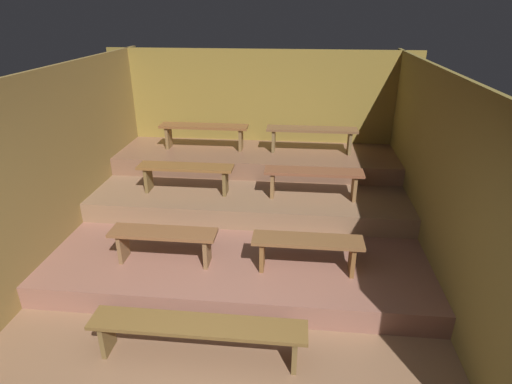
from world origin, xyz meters
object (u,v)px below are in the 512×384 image
object	(u,v)px
bench_upper_left	(204,130)
bench_upper_right	(312,133)
bench_lower_right	(307,246)
bench_floor_center	(198,330)
bench_middle_right	(313,177)
bench_middle_left	(186,172)
bench_lower_left	(164,238)

from	to	relation	value
bench_upper_left	bench_upper_right	size ratio (longest dim) A/B	1.00
bench_lower_right	bench_floor_center	bearing A→B (deg)	-131.00
bench_floor_center	bench_middle_right	distance (m)	2.98
bench_middle_left	bench_middle_right	size ratio (longest dim) A/B	1.00
bench_middle_left	bench_middle_right	distance (m)	1.93
bench_upper_right	bench_lower_right	bearing A→B (deg)	-91.42
bench_floor_center	bench_lower_right	bearing A→B (deg)	49.00
bench_lower_left	bench_lower_right	distance (m)	1.75
bench_floor_center	bench_middle_left	bearing A→B (deg)	106.24
bench_middle_left	bench_floor_center	bearing A→B (deg)	-73.76
bench_lower_right	bench_upper_left	size ratio (longest dim) A/B	0.85
bench_lower_left	bench_upper_right	xyz separation A→B (m)	(1.82, 2.73, 0.60)
bench_upper_left	bench_floor_center	bearing A→B (deg)	-79.04
bench_floor_center	bench_upper_left	distance (m)	4.11
bench_floor_center	bench_middle_left	size ratio (longest dim) A/B	1.47
bench_lower_left	bench_lower_right	world-z (taller)	same
bench_floor_center	bench_middle_right	xyz separation A→B (m)	(1.14, 2.70, 0.57)
bench_middle_left	bench_upper_right	bearing A→B (deg)	33.27
bench_lower_right	bench_upper_right	world-z (taller)	bench_upper_right
bench_floor_center	bench_upper_right	world-z (taller)	bench_upper_right
bench_middle_right	bench_upper_right	size ratio (longest dim) A/B	0.94
bench_upper_right	bench_middle_left	bearing A→B (deg)	-146.73
bench_lower_right	bench_middle_left	bearing A→B (deg)	141.12
bench_middle_left	bench_lower_left	bearing A→B (deg)	-86.58
bench_lower_left	bench_upper_left	bearing A→B (deg)	91.42
bench_middle_right	bench_lower_right	bearing A→B (deg)	-93.42
bench_lower_right	bench_middle_right	distance (m)	1.52
bench_middle_right	bench_upper_left	world-z (taller)	bench_upper_left
bench_lower_left	bench_middle_right	distance (m)	2.38
bench_lower_right	bench_middle_left	world-z (taller)	bench_middle_left
bench_upper_left	bench_upper_right	bearing A→B (deg)	0.00
bench_middle_left	bench_upper_left	xyz separation A→B (m)	(0.02, 1.25, 0.30)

